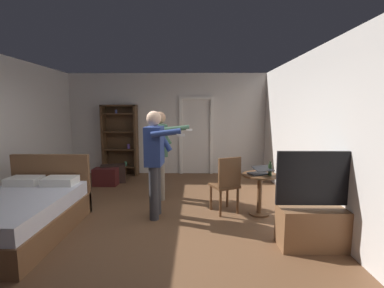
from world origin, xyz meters
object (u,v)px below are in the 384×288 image
(person_striped_shirt, at_px, (161,149))
(bookshelf, at_px, (120,138))
(bed, at_px, (20,214))
(suitcase_small, at_px, (106,177))
(side_table, at_px, (260,188))
(bottle_on_table, at_px, (270,169))
(person_blue_shirt, at_px, (155,156))
(laptop, at_px, (260,172))
(tv_flatscreen, at_px, (321,219))
(wooden_chair, at_px, (227,182))
(suitcase_dark, at_px, (113,174))

(person_striped_shirt, bearing_deg, bookshelf, 125.17)
(bed, bearing_deg, suitcase_small, 81.30)
(bookshelf, distance_m, suitcase_small, 1.33)
(side_table, xyz_separation_m, bottle_on_table, (0.14, -0.08, 0.33))
(bed, xyz_separation_m, side_table, (3.58, 0.78, 0.16))
(bed, distance_m, person_blue_shirt, 2.08)
(laptop, distance_m, suitcase_small, 3.67)
(tv_flatscreen, bearing_deg, bookshelf, 133.70)
(bed, bearing_deg, wooden_chair, 15.17)
(bed, relative_size, tv_flatscreen, 1.52)
(bed, bearing_deg, suitcase_dark, 80.08)
(side_table, xyz_separation_m, suitcase_dark, (-3.11, 1.94, -0.25))
(wooden_chair, distance_m, person_blue_shirt, 1.29)
(bottle_on_table, bearing_deg, side_table, 150.26)
(bookshelf, height_order, suitcase_small, bookshelf)
(side_table, distance_m, bottle_on_table, 0.37)
(bed, xyz_separation_m, person_blue_shirt, (1.84, 0.66, 0.72))
(side_table, relative_size, laptop, 1.65)
(laptop, distance_m, wooden_chair, 0.59)
(bed, relative_size, wooden_chair, 1.95)
(bed, xyz_separation_m, person_striped_shirt, (1.81, 1.60, 0.71))
(laptop, bearing_deg, bookshelf, 138.32)
(bookshelf, bearing_deg, wooden_chair, -46.35)
(bookshelf, height_order, person_blue_shirt, bookshelf)
(laptop, bearing_deg, suitcase_small, 151.67)
(person_blue_shirt, bearing_deg, suitcase_dark, 123.40)
(tv_flatscreen, relative_size, suitcase_small, 2.30)
(tv_flatscreen, bearing_deg, side_table, 115.66)
(bottle_on_table, bearing_deg, suitcase_dark, 148.08)
(laptop, relative_size, person_striped_shirt, 0.24)
(side_table, distance_m, laptop, 0.29)
(person_striped_shirt, relative_size, suitcase_small, 3.15)
(suitcase_dark, bearing_deg, person_striped_shirt, -55.64)
(suitcase_small, bearing_deg, suitcase_dark, 70.85)
(tv_flatscreen, bearing_deg, laptop, 117.10)
(bottle_on_table, xyz_separation_m, suitcase_small, (-3.35, 1.76, -0.60))
(bookshelf, distance_m, person_blue_shirt, 3.17)
(wooden_chair, xyz_separation_m, suitcase_small, (-2.65, 1.64, -0.34))
(wooden_chair, height_order, person_blue_shirt, person_blue_shirt)
(wooden_chair, height_order, person_striped_shirt, person_striped_shirt)
(tv_flatscreen, xyz_separation_m, bottle_on_table, (-0.38, 1.00, 0.42))
(wooden_chair, bearing_deg, person_striped_shirt, 147.45)
(tv_flatscreen, bearing_deg, wooden_chair, 133.84)
(suitcase_dark, bearing_deg, wooden_chair, -52.16)
(suitcase_dark, bearing_deg, bed, -115.34)
(bottle_on_table, bearing_deg, person_striped_shirt, 154.91)
(bottle_on_table, relative_size, suitcase_dark, 0.41)
(bottle_on_table, distance_m, person_blue_shirt, 1.90)
(tv_flatscreen, distance_m, bottle_on_table, 1.15)
(wooden_chair, relative_size, person_striped_shirt, 0.57)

